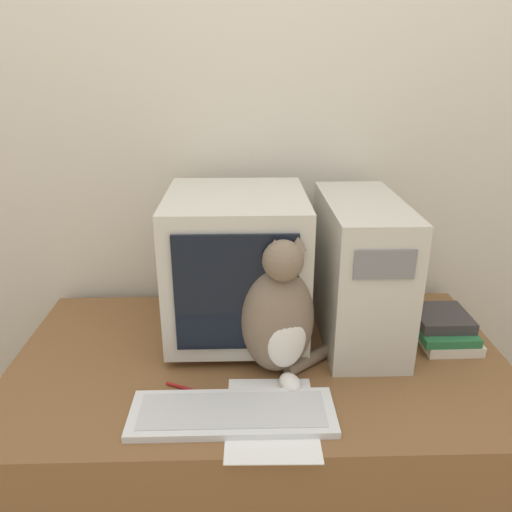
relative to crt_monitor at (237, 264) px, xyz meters
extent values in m
cube|color=beige|center=(0.06, 0.31, 0.31)|extent=(7.00, 0.05, 2.50)
cube|color=brown|center=(0.06, -0.14, -0.58)|extent=(1.38, 0.78, 0.72)
cube|color=beige|center=(0.00, 0.00, -0.21)|extent=(0.28, 0.25, 0.02)
cube|color=beige|center=(0.00, 0.00, 0.01)|extent=(0.39, 0.41, 0.41)
cube|color=black|center=(0.00, -0.21, 0.01)|extent=(0.31, 0.01, 0.32)
cube|color=beige|center=(0.36, -0.01, -0.02)|extent=(0.22, 0.47, 0.42)
cube|color=slate|center=(0.36, -0.25, 0.10)|extent=(0.15, 0.01, 0.07)
cube|color=silver|center=(-0.01, -0.40, -0.21)|extent=(0.48, 0.16, 0.02)
cube|color=silver|center=(-0.01, -0.40, -0.20)|extent=(0.43, 0.13, 0.00)
ellipsoid|color=#7A6651|center=(0.11, -0.20, -0.07)|extent=(0.23, 0.22, 0.30)
ellipsoid|color=white|center=(0.13, -0.26, -0.10)|extent=(0.12, 0.08, 0.16)
sphere|color=#7A6651|center=(0.12, -0.23, 0.10)|extent=(0.13, 0.13, 0.10)
cone|color=#7A6651|center=(0.09, -0.23, 0.14)|extent=(0.04, 0.04, 0.03)
cone|color=#7A6651|center=(0.15, -0.22, 0.14)|extent=(0.04, 0.04, 0.03)
ellipsoid|color=white|center=(0.13, -0.29, -0.21)|extent=(0.07, 0.09, 0.04)
cylinder|color=#7A6651|center=(0.20, -0.19, -0.21)|extent=(0.15, 0.13, 0.03)
cube|color=beige|center=(0.62, -0.07, -0.21)|extent=(0.16, 0.21, 0.03)
cube|color=#28703D|center=(0.60, -0.07, -0.18)|extent=(0.16, 0.20, 0.02)
cube|color=#383333|center=(0.60, -0.06, -0.15)|extent=(0.16, 0.16, 0.03)
cylinder|color=maroon|center=(-0.12, -0.30, -0.22)|extent=(0.13, 0.07, 0.01)
cube|color=white|center=(0.08, -0.40, -0.22)|extent=(0.22, 0.30, 0.00)
camera|label=1|loc=(0.02, -1.35, 0.56)|focal=35.00mm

